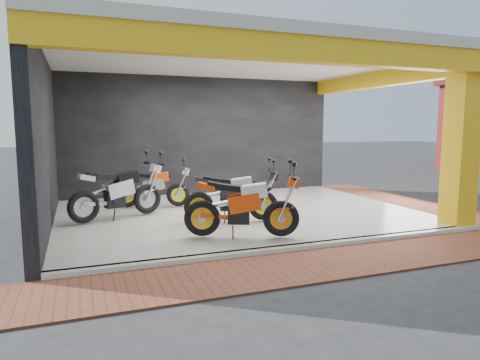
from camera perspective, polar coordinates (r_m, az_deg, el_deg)
name	(u,v)px	position (r m, az deg, el deg)	size (l,w,h in m)	color
ground	(275,236)	(8.27, 4.71, -7.42)	(80.00, 80.00, 0.00)	#2D2D30
showroom_floor	(238,213)	(10.06, -0.21, -4.47)	(8.00, 6.00, 0.10)	white
showroom_ceiling	(238,58)	(9.96, -0.22, 15.96)	(8.40, 6.40, 0.20)	beige
back_wall	(202,137)	(12.80, -5.12, 5.69)	(8.20, 0.20, 3.50)	black
left_wall	(43,143)	(9.25, -24.82, 4.46)	(0.20, 6.20, 3.50)	black
corner_column	(461,143)	(9.69, 27.39, 4.42)	(0.50, 0.50, 3.50)	yellow
header_beam_front	(304,50)	(7.22, 8.56, 16.81)	(8.40, 0.30, 0.40)	yellow
header_beam_right	(383,79)	(11.92, 18.57, 12.70)	(0.30, 6.40, 0.40)	yellow
floor_kerb	(301,247)	(7.39, 8.16, -8.87)	(8.00, 0.20, 0.10)	white
paver_front	(326,263)	(6.76, 11.41, -10.80)	(9.00, 1.40, 0.03)	brown
paver_right	(402,202)	(12.55, 20.80, -2.75)	(1.40, 7.00, 0.03)	brown
moto_hero	(281,201)	(7.62, 5.53, -2.82)	(2.18, 0.81, 1.33)	#E43D09
moto_row_a	(263,191)	(8.92, 3.12, -1.52)	(2.07, 0.77, 1.27)	black
moto_row_b	(147,184)	(9.79, -12.30, -0.58)	(2.25, 0.83, 1.37)	#B6B8BE
moto_row_c	(178,184)	(10.58, -8.27, -0.48)	(1.91, 0.71, 1.17)	#ADB0B5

